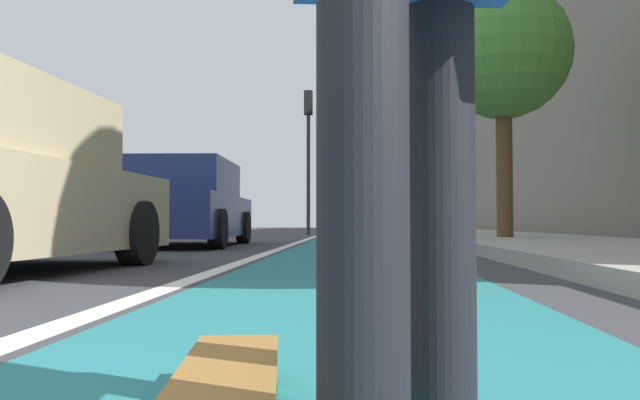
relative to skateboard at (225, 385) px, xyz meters
name	(u,v)px	position (x,y,z in m)	size (l,w,h in m)	color
ground_plane	(353,247)	(9.12, -0.20, -0.09)	(80.00, 80.00, 0.00)	#38383D
bike_lane_paint	(354,233)	(23.12, -0.20, -0.09)	(56.00, 1.93, 0.00)	#237075
lane_stripe_white	(320,235)	(19.12, 0.91, -0.09)	(52.00, 0.16, 0.01)	silver
sidewalk_curb	(463,234)	(17.12, -3.34, -0.02)	(52.00, 3.20, 0.15)	#9E9B93
building_facade	(527,85)	(21.12, -6.24, 5.14)	(40.00, 1.20, 10.48)	gray
skateboard	(225,385)	(0.00, 0.00, 0.00)	(0.86, 0.30, 0.11)	green
parked_car_mid	(184,206)	(9.57, 2.72, 0.61)	(4.27, 1.98, 1.47)	navy
traffic_light	(308,136)	(19.60, 1.31, 3.18)	(0.33, 0.28, 4.79)	#2D2D2D
street_tree_mid	(503,54)	(10.32, -2.94, 3.38)	(2.43, 2.43, 4.72)	brown
pedestrian_distant	(456,201)	(14.55, -2.74, 0.85)	(0.46, 0.72, 1.64)	#384260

